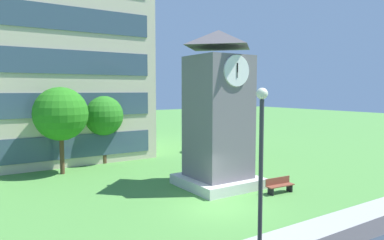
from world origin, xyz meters
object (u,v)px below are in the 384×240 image
clock_tower (218,118)px  street_lamp (261,161)px  tree_streetside (220,116)px  tree_near_tower (103,116)px  park_bench (279,185)px  tree_by_building (61,114)px

clock_tower → street_lamp: 10.57m
tree_streetside → tree_near_tower: bearing=174.8°
clock_tower → tree_streetside: size_ratio=1.87×
park_bench → tree_streetside: size_ratio=0.36×
street_lamp → tree_near_tower: size_ratio=1.09×
park_bench → tree_by_building: (-9.34, 11.66, 3.78)m
park_bench → tree_streetside: 14.05m
street_lamp → tree_by_building: bearing=96.4°
park_bench → tree_near_tower: size_ratio=0.33×
tree_streetside → clock_tower: bearing=-128.3°
clock_tower → tree_by_building: (-7.29, 8.52, 0.04)m
clock_tower → tree_by_building: bearing=130.5°
clock_tower → park_bench: clock_tower is taller
park_bench → tree_by_building: bearing=128.7°
clock_tower → street_lamp: (-5.29, -9.14, -0.50)m
park_bench → street_lamp: bearing=-140.8°
street_lamp → tree_streetside: street_lamp is taller
clock_tower → street_lamp: size_ratio=1.58×
tree_by_building → tree_streetside: size_ratio=1.21×
tree_by_building → park_bench: bearing=-51.3°
tree_by_building → clock_tower: bearing=-49.5°
clock_tower → tree_near_tower: bearing=108.9°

